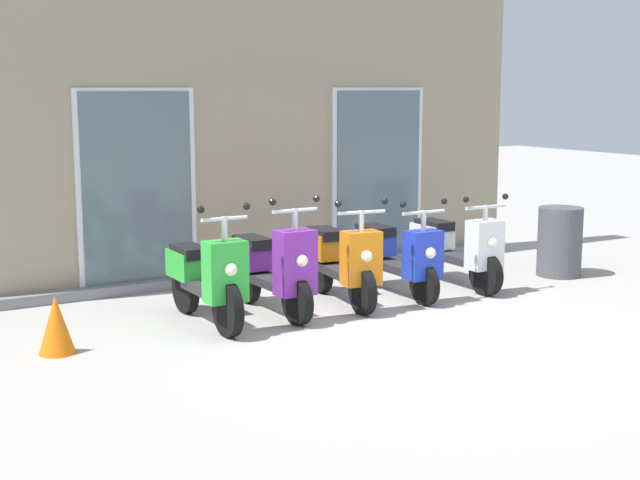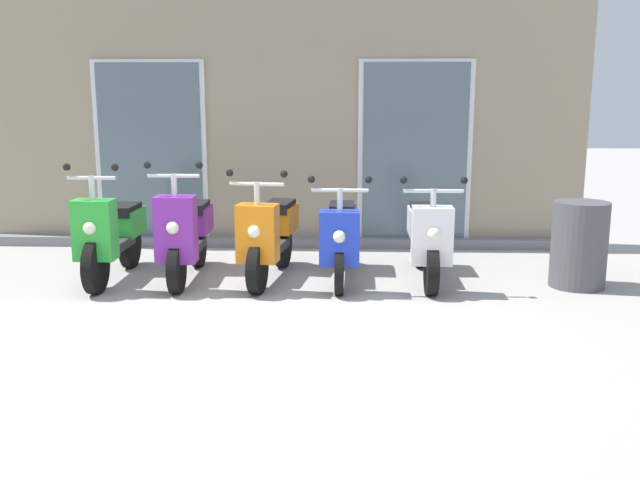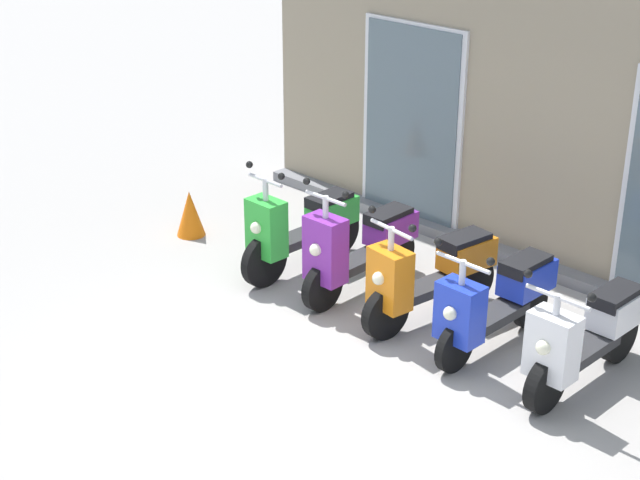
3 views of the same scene
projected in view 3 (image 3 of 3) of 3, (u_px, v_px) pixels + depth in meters
ground_plane at (325, 374)px, 8.28m from camera, size 40.00×40.00×0.00m
storefront_facade at (554, 84)px, 9.58m from camera, size 7.47×0.50×3.94m
scooter_green at (301, 227)px, 9.93m from camera, size 0.53×1.59×1.25m
scooter_purple at (359, 247)px, 9.47m from camera, size 0.56×1.55×1.26m
scooter_orange at (430, 274)px, 8.95m from camera, size 0.61×1.58×1.19m
scooter_blue at (496, 300)px, 8.49m from camera, size 0.60×1.55×1.13m
scooter_white at (586, 336)px, 7.94m from camera, size 0.63×1.58×1.13m
traffic_cone at (190, 213)px, 10.85m from camera, size 0.32×0.32×0.52m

